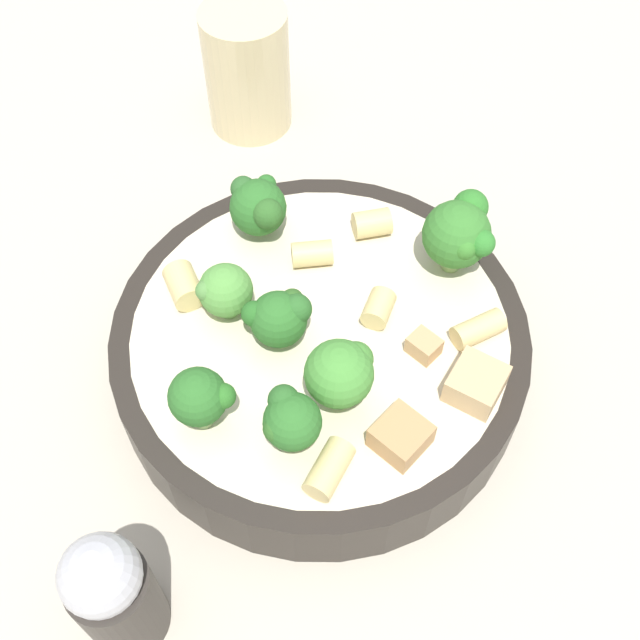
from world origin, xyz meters
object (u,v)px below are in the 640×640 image
Objects in this scene: broccoli_floret_4 at (200,397)px; rigatoni_3 at (312,254)px; broccoli_floret_5 at (289,419)px; rigatoni_2 at (478,329)px; broccoli_floret_2 at (459,233)px; rigatoni_4 at (378,308)px; chicken_chunk_1 at (424,346)px; broccoli_floret_0 at (341,373)px; chicken_chunk_2 at (476,384)px; pasta_bowl at (320,347)px; broccoli_floret_1 at (225,290)px; pepper_shaker at (113,593)px; rigatoni_1 at (184,286)px; broccoli_floret_3 at (258,206)px; broccoli_floret_6 at (279,317)px; rigatoni_0 at (329,469)px; drinking_glass at (248,77)px; rigatoni_5 at (372,223)px; chicken_chunk_0 at (401,436)px.

broccoli_floret_4 is 1.66× the size of rigatoni_3.
broccoli_floret_5 is 1.36× the size of rigatoni_2.
rigatoni_4 is at bearing -101.19° from broccoli_floret_2.
rigatoni_2 is at bearing -40.62° from broccoli_floret_2.
chicken_chunk_1 is at bearing -69.97° from broccoli_floret_2.
broccoli_floret_0 is at bearing -86.98° from broccoli_floret_2.
rigatoni_3 is at bearing 173.29° from rigatoni_4.
pasta_bowl is at bearing -165.89° from chicken_chunk_2.
broccoli_floret_1 is 0.39× the size of pepper_shaker.
pasta_bowl is at bearing 22.31° from rigatoni_1.
broccoli_floret_5 is at bearing -102.59° from chicken_chunk_1.
rigatoni_4 is (0.09, -0.00, -0.01)m from broccoli_floret_3.
broccoli_floret_6 is (-0.05, 0.01, -0.01)m from broccoli_floret_0.
broccoli_floret_4 is at bearing -86.56° from broccoli_floret_6.
broccoli_floret_4 is (0.06, -0.11, 0.00)m from broccoli_floret_3.
rigatoni_0 is 1.18× the size of rigatoni_1.
drinking_glass is at bearing 161.61° from rigatoni_2.
broccoli_floret_4 is 1.79× the size of rigatoni_5.
broccoli_floret_4 reaches higher than rigatoni_0.
drinking_glass reaches higher than pepper_shaker.
broccoli_floret_4 is 0.27m from drinking_glass.
rigatoni_3 and rigatoni_4 have the same top height.
broccoli_floret_1 is 2.17× the size of chicken_chunk_1.
chicken_chunk_1 is (0.06, 0.10, -0.02)m from broccoli_floret_4.
broccoli_floret_0 is at bearing -107.25° from chicken_chunk_1.
broccoli_floret_1 is at bearing 124.10° from broccoli_floret_4.
broccoli_floret_5 is 2.43× the size of chicken_chunk_1.
rigatoni_3 is (-0.03, 0.11, -0.02)m from broccoli_floret_4.
drinking_glass reaches higher than rigatoni_5.
rigatoni_1 reaches higher than rigatoni_3.
drinking_glass is at bearing 143.13° from pasta_bowl.
rigatoni_0 is at bearing -113.88° from chicken_chunk_0.
pepper_shaker is at bearing -74.50° from rigatoni_3.
drinking_glass reaches higher than chicken_chunk_0.
rigatoni_5 is at bearing 94.70° from broccoli_floret_4.
chicken_chunk_2 is at bearing -5.04° from chicken_chunk_1.
pepper_shaker is (-0.05, -0.22, -0.00)m from rigatoni_2.
pasta_bowl is 0.06m from broccoli_floret_1.
broccoli_floret_2 reaches higher than rigatoni_1.
chicken_chunk_2 reaches higher than rigatoni_2.
broccoli_floret_2 is at bearing 78.81° from rigatoni_4.
broccoli_floret_4 is at bearing -55.90° from broccoli_floret_1.
drinking_glass reaches higher than broccoli_floret_2.
broccoli_floret_4 is at bearing -120.26° from chicken_chunk_1.
broccoli_floret_1 reaches higher than rigatoni_3.
broccoli_floret_0 reaches higher than rigatoni_1.
rigatoni_1 is 0.08m from rigatoni_3.
broccoli_floret_5 reaches higher than rigatoni_4.
drinking_glass is at bearing 166.74° from broccoli_floret_2.
broccoli_floret_4 is at bearing -77.49° from rigatoni_3.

